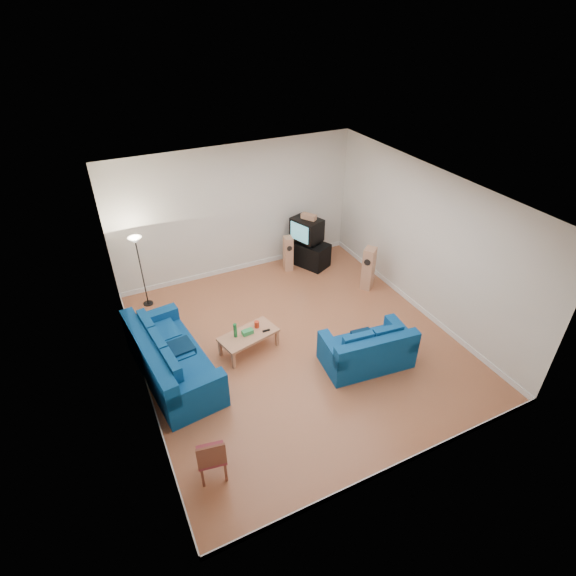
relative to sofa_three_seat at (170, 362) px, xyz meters
name	(u,v)px	position (x,y,z in m)	size (l,w,h in m)	color
room	(297,279)	(2.52, -0.15, 1.19)	(6.01, 6.51, 3.21)	brown
sofa_three_seat	(170,362)	(0.00, 0.00, 0.00)	(1.34, 2.56, 0.95)	navy
sofa_loveseat	(368,351)	(3.45, -1.29, -0.04)	(1.74, 1.10, 0.83)	navy
coffee_table	(249,336)	(1.57, 0.06, 0.01)	(1.24, 0.82, 0.41)	tan
bottle	(235,330)	(1.32, 0.10, 0.21)	(0.07, 0.07, 0.30)	#197233
tissue_box	(248,332)	(1.55, 0.07, 0.11)	(0.22, 0.12, 0.09)	green
red_canister	(257,324)	(1.80, 0.19, 0.13)	(0.10, 0.10, 0.13)	red
remote	(266,331)	(1.92, -0.01, 0.07)	(0.15, 0.05, 0.02)	black
tv_stand	(309,253)	(4.23, 2.55, -0.04)	(1.03, 0.57, 0.63)	black
av_receiver	(311,242)	(4.24, 2.49, 0.32)	(0.40, 0.33, 0.09)	black
television	(307,229)	(4.17, 2.58, 0.65)	(0.75, 0.86, 0.56)	black
centre_speaker	(309,217)	(4.20, 2.56, 1.00)	(0.38, 0.15, 0.13)	tan
speaker_left	(288,253)	(3.63, 2.55, 0.10)	(0.26, 0.31, 0.91)	tan
speaker_right	(368,268)	(4.97, 0.95, 0.18)	(0.40, 0.38, 1.06)	tan
floor_lamp	(137,250)	(0.07, 2.55, 1.06)	(0.29, 0.29, 1.70)	black
dining_chair	(212,457)	(0.06, -2.33, 0.12)	(0.47, 0.47, 0.85)	brown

